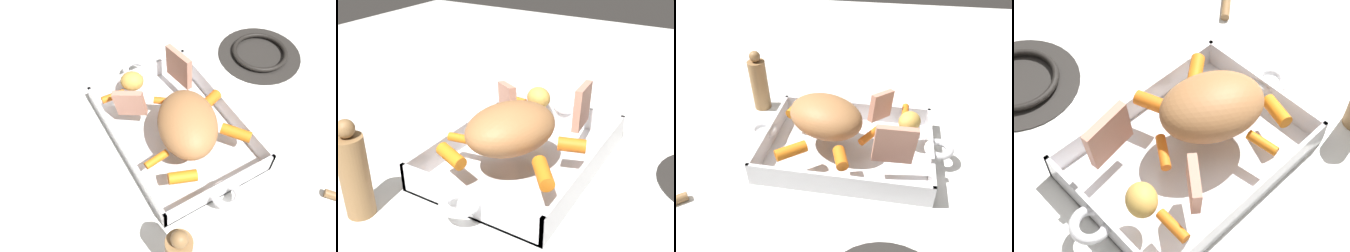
{
  "view_description": "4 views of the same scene",
  "coord_description": "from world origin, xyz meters",
  "views": [
    {
      "loc": [
        0.38,
        -0.24,
        0.64
      ],
      "look_at": [
        0.02,
        -0.03,
        0.07
      ],
      "focal_mm": 38.66,
      "sensor_mm": 36.0,
      "label": 1
    },
    {
      "loc": [
        0.54,
        0.29,
        0.4
      ],
      "look_at": [
        0.02,
        -0.02,
        0.08
      ],
      "focal_mm": 43.89,
      "sensor_mm": 36.0,
      "label": 2
    },
    {
      "loc": [
        -0.08,
        0.52,
        0.46
      ],
      "look_at": [
        0.01,
        -0.01,
        0.06
      ],
      "focal_mm": 34.52,
      "sensor_mm": 36.0,
      "label": 3
    },
    {
      "loc": [
        -0.31,
        -0.31,
        0.67
      ],
      "look_at": [
        -0.0,
        0.01,
        0.07
      ],
      "focal_mm": 54.94,
      "sensor_mm": 36.0,
      "label": 4
    }
  ],
  "objects": [
    {
      "name": "baby_carrot_long",
      "position": [
        -0.11,
        -0.09,
        0.06
      ],
      "size": [
        0.02,
        0.05,
        0.02
      ],
      "primitive_type": "cylinder",
      "rotation": [
        1.55,
        0.0,
        6.25
      ],
      "color": "orange",
      "rests_on": "roasting_dish"
    },
    {
      "name": "potato_near_roast",
      "position": [
        -0.12,
        -0.04,
        0.07
      ],
      "size": [
        0.06,
        0.07,
        0.04
      ],
      "primitive_type": "ellipsoid",
      "rotation": [
        0.0,
        0.0,
        4.16
      ],
      "color": "gold",
      "rests_on": "roasting_dish"
    },
    {
      "name": "baby_carrot_short",
      "position": [
        0.1,
        0.08,
        0.06
      ],
      "size": [
        0.06,
        0.06,
        0.02
      ],
      "primitive_type": "cylinder",
      "rotation": [
        1.59,
        0.0,
        2.23
      ],
      "color": "orange",
      "rests_on": "roasting_dish"
    },
    {
      "name": "roast_slice_thick",
      "position": [
        -0.1,
        0.06,
        0.09
      ],
      "size": [
        0.08,
        0.02,
        0.08
      ],
      "primitive_type": "cube",
      "rotation": [
        -0.08,
        0.0,
        1.69
      ],
      "color": "tan",
      "rests_on": "roasting_dish"
    },
    {
      "name": "baby_carrot_center_right",
      "position": [
        -0.05,
        0.01,
        0.06
      ],
      "size": [
        0.04,
        0.06,
        0.02
      ],
      "primitive_type": "cylinder",
      "rotation": [
        1.63,
        0.0,
        2.55
      ],
      "color": "orange",
      "rests_on": "roasting_dish"
    },
    {
      "name": "stove_burner_rear",
      "position": [
        -0.1,
        0.31,
        0.01
      ],
      "size": [
        0.21,
        0.21,
        0.02
      ],
      "color": "#282623",
      "rests_on": "ground_plane"
    },
    {
      "name": "ground_plane",
      "position": [
        0.0,
        0.0,
        0.0
      ],
      "size": [
        2.21,
        2.21,
        0.0
      ],
      "primitive_type": "plane",
      "color": "white"
    },
    {
      "name": "baby_carrot_southeast",
      "position": [
        0.13,
        -0.06,
        0.06
      ],
      "size": [
        0.04,
        0.06,
        0.03
      ],
      "primitive_type": "cylinder",
      "rotation": [
        1.65,
        0.0,
        2.81
      ],
      "color": "orange",
      "rests_on": "roasting_dish"
    },
    {
      "name": "pork_roast",
      "position": [
        0.05,
        0.0,
        0.09
      ],
      "size": [
        0.19,
        0.17,
        0.08
      ],
      "primitive_type": "ellipsoid",
      "rotation": [
        0.0,
        0.0,
        5.89
      ],
      "color": "#A76F42",
      "rests_on": "roasting_dish"
    },
    {
      "name": "baby_carrot_northeast",
      "position": [
        0.07,
        -0.08,
        0.06
      ],
      "size": [
        0.02,
        0.05,
        0.02
      ],
      "primitive_type": "cylinder",
      "rotation": [
        1.54,
        0.0,
        3.27
      ],
      "color": "orange",
      "rests_on": "roasting_dish"
    },
    {
      "name": "baby_carrot_northwest",
      "position": [
        0.0,
        0.09,
        0.06
      ],
      "size": [
        0.04,
        0.05,
        0.02
      ],
      "primitive_type": "cylinder",
      "rotation": [
        1.55,
        0.0,
        0.34
      ],
      "color": "orange",
      "rests_on": "roasting_dish"
    },
    {
      "name": "roasting_dish",
      "position": [
        0.0,
        0.0,
        0.01
      ],
      "size": [
        0.43,
        0.25,
        0.05
      ],
      "color": "silver",
      "rests_on": "ground_plane"
    },
    {
      "name": "roast_slice_thin",
      "position": [
        -0.06,
        -0.07,
        0.08
      ],
      "size": [
        0.05,
        0.06,
        0.07
      ],
      "primitive_type": "cube",
      "rotation": [
        0.14,
        0.0,
        5.62
      ],
      "color": "tan",
      "rests_on": "roasting_dish"
    }
  ]
}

